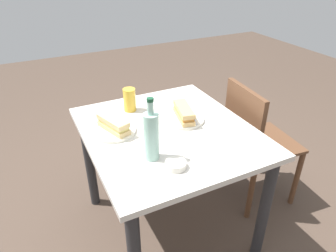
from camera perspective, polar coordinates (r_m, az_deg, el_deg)
ground_plane at (r=2.09m, az=0.00°, el=-17.98°), size 8.00×8.00×0.00m
dining_table at (r=1.69m, az=0.00°, el=-4.14°), size 0.95×0.85×0.73m
chair_far at (r=2.06m, az=15.59°, el=-2.28°), size 0.44×0.44×0.85m
plate_near at (r=1.71m, az=2.93°, el=1.31°), size 0.23×0.23×0.01m
baguette_sandwich_near at (r=1.69m, az=2.96°, el=2.54°), size 0.22×0.12×0.07m
knife_near at (r=1.73m, az=4.50°, el=1.98°), size 0.18×0.06×0.01m
plate_far at (r=1.62m, az=-10.01°, el=-0.92°), size 0.23×0.23×0.01m
baguette_sandwich_far at (r=1.60m, az=-10.14°, el=0.36°), size 0.21×0.13×0.07m
knife_far at (r=1.64m, az=-8.90°, el=0.16°), size 0.16×0.10×0.01m
water_bottle at (r=1.35m, az=-3.13°, el=-1.74°), size 0.07×0.07×0.30m
beer_glass at (r=1.80m, az=-7.16°, el=4.87°), size 0.07×0.07×0.14m
olive_bowl at (r=1.34m, az=1.45°, el=-7.23°), size 0.09×0.09×0.03m
paper_napkin at (r=1.93m, az=-2.26°, el=4.80°), size 0.18×0.18×0.00m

